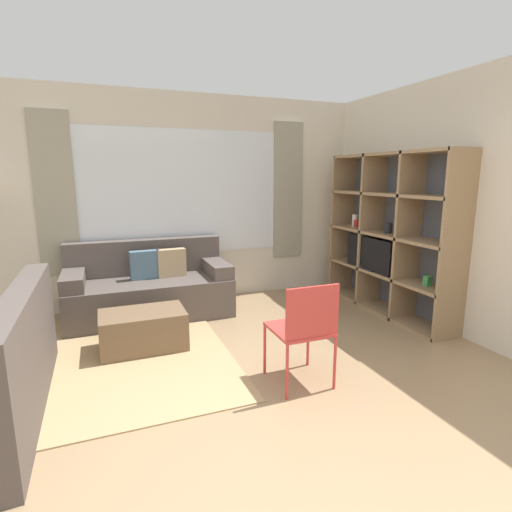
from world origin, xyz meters
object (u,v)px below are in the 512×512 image
object	(u,v)px
couch_main	(150,289)
folding_chair	(304,325)
shelving_unit	(391,235)
ottoman	(143,330)

from	to	relation	value
couch_main	folding_chair	xyz separation A→B (m)	(0.94, -2.18, 0.19)
shelving_unit	folding_chair	xyz separation A→B (m)	(-1.85, -1.27, -0.44)
shelving_unit	couch_main	world-z (taller)	shelving_unit
shelving_unit	couch_main	distance (m)	3.00
ottoman	folding_chair	world-z (taller)	folding_chair
shelving_unit	folding_chair	world-z (taller)	shelving_unit
shelving_unit	ottoman	size ratio (longest dim) A/B	2.51
ottoman	folding_chair	bearing A→B (deg)	-46.94
couch_main	ottoman	bearing A→B (deg)	-100.50
folding_chair	ottoman	bearing A→B (deg)	-46.94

